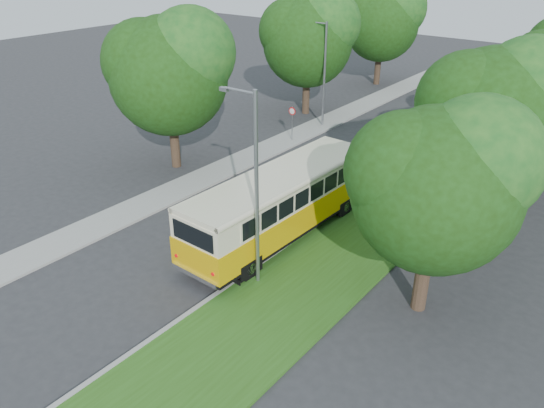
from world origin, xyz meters
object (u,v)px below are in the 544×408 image
Objects in this scene: lamppost_near at (255,185)px; car_white at (412,133)px; vintage_bus at (281,205)px; car_blue at (420,122)px; car_grey at (453,115)px; car_silver at (397,152)px; lamppost_far at (323,71)px.

car_white is at bearing 96.14° from lamppost_near.
vintage_bus is 18.55m from car_blue.
lamppost_near is 19.79m from car_white.
car_white is at bearing -117.83° from car_grey.
car_silver is at bearing -111.37° from car_grey.
vintage_bus is 2.38× the size of car_grey.
vintage_bus is at bearing -63.42° from lamppost_far.
vintage_bus is 2.74× the size of car_white.
car_grey is at bearing 93.30° from lamppost_near.
car_white is (-2.08, 19.33, -3.70)m from lamppost_near.
lamppost_far is 1.62× the size of car_grey.
lamppost_far is 7.69m from car_white.
lamppost_near is 16.09m from car_silver.
vintage_bus is 2.52× the size of car_blue.
car_grey is at bearing 111.94° from car_silver.
vintage_bus is (7.46, -14.91, -2.47)m from lamppost_far.
car_grey is (1.27, 3.22, 0.01)m from car_blue.
lamppost_near is 1.82× the size of car_blue.
car_silver is at bearing -21.13° from lamppost_far.
lamppost_far is 0.68× the size of vintage_bus.
car_silver is at bearing 95.02° from lamppost_near.
car_white is (-0.71, 3.74, 0.05)m from car_silver.
car_grey is (0.62, 5.97, -0.02)m from car_white.
vintage_bus is at bearing -111.87° from car_grey.
lamppost_near is 25.61m from car_grey.
lamppost_near is at bearing -63.56° from car_silver.
lamppost_far is 1.71× the size of car_blue.
car_silver is (7.54, -2.91, -3.50)m from lamppost_far.
car_grey is (-0.09, 9.71, 0.03)m from car_silver.
vintage_bus is 12.04m from car_silver.
car_white reaches higher than car_grey.
vintage_bus is 15.78m from car_white.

